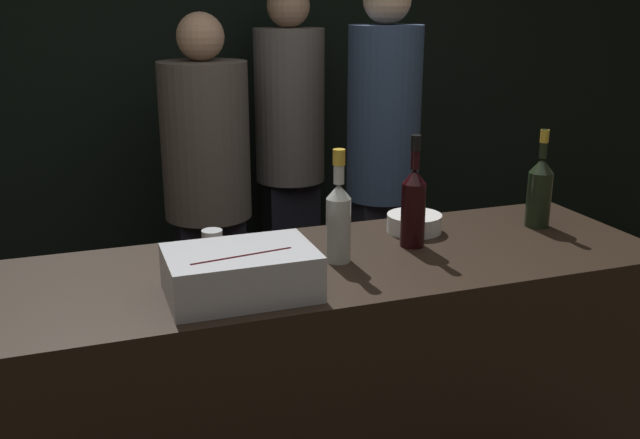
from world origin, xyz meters
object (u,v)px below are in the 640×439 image
object	(u,v)px
candle_votive	(212,237)
person_blond_tee	(290,146)
champagne_bottle	(540,190)
person_grey_polo	(383,159)
ice_bin_with_bottles	(242,271)
rose_wine_bottle	(339,217)
person_in_hoodie	(207,182)
bowl_white	(414,222)
red_wine_bottle_black_foil	(413,203)

from	to	relation	value
candle_votive	person_blond_tee	size ratio (longest dim) A/B	0.04
champagne_bottle	person_grey_polo	world-z (taller)	person_grey_polo
person_blond_tee	champagne_bottle	bearing A→B (deg)	-87.61
ice_bin_with_bottles	person_grey_polo	distance (m)	1.54
rose_wine_bottle	person_in_hoodie	world-z (taller)	person_in_hoodie
candle_votive	person_blond_tee	bearing A→B (deg)	63.23
bowl_white	person_in_hoodie	bearing A→B (deg)	112.59
champagne_bottle	person_in_hoodie	bearing A→B (deg)	126.09
ice_bin_with_bottles	champagne_bottle	xyz separation A→B (m)	(1.09, 0.24, 0.06)
candle_votive	person_in_hoodie	size ratio (longest dim) A/B	0.04
champagne_bottle	bowl_white	bearing A→B (deg)	168.53
champagne_bottle	red_wine_bottle_black_foil	world-z (taller)	red_wine_bottle_black_foil
bowl_white	rose_wine_bottle	bearing A→B (deg)	-152.08
ice_bin_with_bottles	candle_votive	size ratio (longest dim) A/B	5.78
person_grey_polo	bowl_white	bearing A→B (deg)	-46.19
red_wine_bottle_black_foil	person_grey_polo	distance (m)	1.07
rose_wine_bottle	red_wine_bottle_black_foil	xyz separation A→B (m)	(0.27, 0.05, 0.00)
champagne_bottle	person_blond_tee	distance (m)	1.56
ice_bin_with_bottles	red_wine_bottle_black_foil	world-z (taller)	red_wine_bottle_black_foil
ice_bin_with_bottles	red_wine_bottle_black_foil	size ratio (longest dim) A/B	1.09
red_wine_bottle_black_foil	person_grey_polo	bearing A→B (deg)	70.64
candle_votive	person_in_hoodie	distance (m)	1.08
bowl_white	candle_votive	xyz separation A→B (m)	(-0.66, 0.09, -0.01)
person_blond_tee	bowl_white	bearing A→B (deg)	-103.39
champagne_bottle	person_grey_polo	xyz separation A→B (m)	(-0.14, 0.96, -0.08)
bowl_white	rose_wine_bottle	distance (m)	0.40
candle_votive	person_grey_polo	size ratio (longest dim) A/B	0.04
ice_bin_with_bottles	bowl_white	distance (m)	0.74
champagne_bottle	person_in_hoodie	world-z (taller)	person_in_hoodie
bowl_white	person_blond_tee	world-z (taller)	person_blond_tee
red_wine_bottle_black_foil	person_blond_tee	size ratio (longest dim) A/B	0.19
ice_bin_with_bottles	person_blond_tee	bearing A→B (deg)	68.97
ice_bin_with_bottles	champagne_bottle	size ratio (longest dim) A/B	1.16
candle_votive	red_wine_bottle_black_foil	xyz separation A→B (m)	(0.59, -0.22, 0.11)
person_in_hoodie	ice_bin_with_bottles	bearing A→B (deg)	32.87
champagne_bottle	person_blond_tee	world-z (taller)	person_blond_tee
person_in_hoodie	person_blond_tee	size ratio (longest dim) A/B	0.93
rose_wine_bottle	person_blond_tee	distance (m)	1.63
bowl_white	person_grey_polo	size ratio (longest dim) A/B	0.10
champagne_bottle	red_wine_bottle_black_foil	xyz separation A→B (m)	(-0.49, -0.04, 0.01)
rose_wine_bottle	red_wine_bottle_black_foil	size ratio (longest dim) A/B	0.96
red_wine_bottle_black_foil	candle_votive	bearing A→B (deg)	159.37
candle_votive	red_wine_bottle_black_foil	world-z (taller)	red_wine_bottle_black_foil
ice_bin_with_bottles	person_in_hoodie	xyz separation A→B (m)	(0.19, 1.48, -0.13)
bowl_white	champagne_bottle	distance (m)	0.44
candle_votive	person_in_hoodie	bearing A→B (deg)	80.17
champagne_bottle	person_grey_polo	distance (m)	0.98
red_wine_bottle_black_foil	person_blond_tee	world-z (taller)	person_blond_tee
person_in_hoodie	red_wine_bottle_black_foil	bearing A→B (deg)	57.74
ice_bin_with_bottles	rose_wine_bottle	size ratio (longest dim) A/B	1.14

